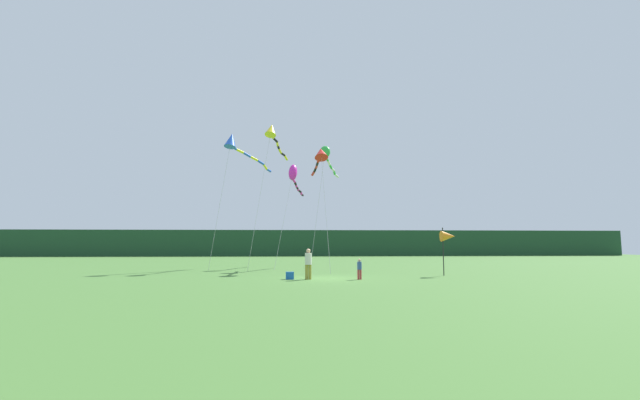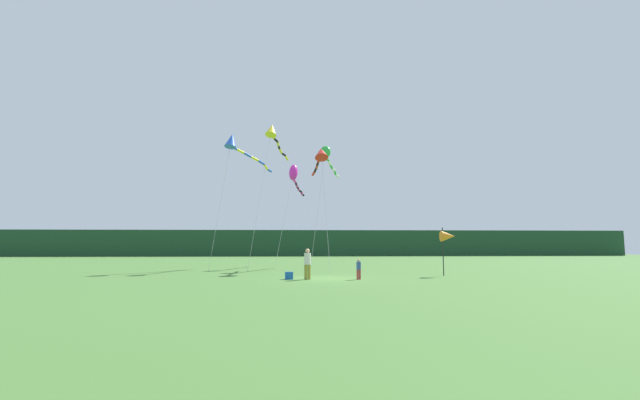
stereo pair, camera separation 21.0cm
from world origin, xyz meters
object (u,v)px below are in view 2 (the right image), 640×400
at_px(person_child, 359,268).
at_px(kite_blue, 236,144).
at_px(banner_flag_pole, 448,237).
at_px(kite_yellow, 273,133).
at_px(cooler_box, 289,276).
at_px(kite_red, 321,155).
at_px(kite_magenta, 294,175).
at_px(person_adult, 307,262).
at_px(kite_green, 327,156).

relative_size(person_child, kite_blue, 0.10).
relative_size(banner_flag_pole, kite_yellow, 0.24).
bearing_deg(kite_yellow, kite_blue, -159.33).
distance_m(cooler_box, kite_red, 12.76).
xyz_separation_m(cooler_box, kite_magenta, (0.23, 13.46, 7.96)).
xyz_separation_m(cooler_box, kite_yellow, (-1.62, 11.55, 11.30)).
bearing_deg(kite_blue, kite_yellow, 20.67).
height_order(cooler_box, kite_red, kite_red).
distance_m(person_adult, kite_green, 15.19).
bearing_deg(person_child, kite_blue, 128.56).
bearing_deg(banner_flag_pole, person_adult, -166.18).
bearing_deg(person_child, kite_red, 99.72).
bearing_deg(kite_blue, person_child, -51.44).
relative_size(cooler_box, kite_red, 0.05).
height_order(person_adult, kite_red, kite_red).
relative_size(kite_green, kite_yellow, 0.85).
relative_size(banner_flag_pole, kite_red, 0.31).
xyz_separation_m(person_child, kite_red, (-1.58, 9.23, 8.44)).
bearing_deg(kite_magenta, kite_yellow, -134.04).
bearing_deg(kite_magenta, person_adult, -86.61).
bearing_deg(kite_magenta, kite_green, -25.21).
relative_size(person_adult, banner_flag_pole, 0.57).
height_order(kite_yellow, kite_red, kite_yellow).
relative_size(kite_green, kite_magenta, 1.15).
bearing_deg(kite_red, banner_flag_pole, -41.39).
xyz_separation_m(person_adult, cooler_box, (-1.04, 0.12, -0.75)).
distance_m(kite_blue, kite_yellow, 3.48).
distance_m(person_child, cooler_box, 3.97).
height_order(kite_green, kite_magenta, kite_green).
bearing_deg(kite_magenta, person_child, -75.04).
xyz_separation_m(person_child, banner_flag_pole, (6.11, 2.45, 1.81)).
bearing_deg(person_adult, kite_blue, 118.39).
distance_m(kite_green, kite_blue, 7.94).
xyz_separation_m(kite_blue, kite_yellow, (3.03, 1.14, 1.26)).
relative_size(person_child, kite_magenta, 0.13).
height_order(kite_green, kite_yellow, kite_yellow).
bearing_deg(kite_green, banner_flag_pole, -55.25).
bearing_deg(kite_blue, kite_red, -12.35).
distance_m(kite_magenta, kite_blue, 6.12).
xyz_separation_m(person_adult, kite_yellow, (-2.65, 11.67, 10.54)).
height_order(person_adult, cooler_box, person_adult).
bearing_deg(cooler_box, kite_blue, 114.07).
height_order(person_child, cooler_box, person_child).
xyz_separation_m(cooler_box, kite_red, (2.35, 8.87, 8.87)).
bearing_deg(kite_red, cooler_box, -104.81).
distance_m(cooler_box, kite_yellow, 16.23).
bearing_deg(kite_red, kite_blue, 167.65).
height_order(person_child, kite_yellow, kite_yellow).
xyz_separation_m(person_child, kite_green, (-0.84, 12.47, 9.07)).
xyz_separation_m(cooler_box, banner_flag_pole, (10.04, 2.09, 2.25)).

